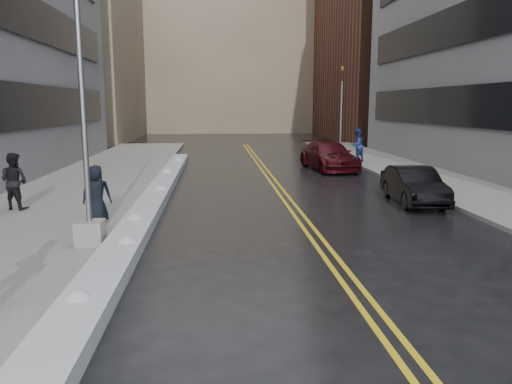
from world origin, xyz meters
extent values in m
plane|color=black|center=(0.00, 0.00, 0.00)|extent=(160.00, 160.00, 0.00)
cube|color=gray|center=(-5.75, 10.00, 0.07)|extent=(5.50, 50.00, 0.15)
cube|color=gray|center=(10.00, 10.00, 0.07)|extent=(4.00, 50.00, 0.15)
cube|color=gold|center=(2.35, 10.00, 0.00)|extent=(0.12, 50.00, 0.01)
cube|color=gold|center=(2.65, 10.00, 0.00)|extent=(0.12, 50.00, 0.01)
cube|color=silver|center=(-2.45, 8.00, 0.17)|extent=(0.90, 30.00, 0.34)
cube|color=gray|center=(-15.50, 44.00, 9.00)|extent=(14.00, 22.00, 18.00)
cube|color=#562D21|center=(19.00, 42.00, 14.00)|extent=(14.00, 20.00, 28.00)
cube|color=gray|center=(2.00, 60.00, 11.00)|extent=(36.00, 16.00, 22.00)
cube|color=gray|center=(-3.30, 2.00, 0.45)|extent=(0.65, 0.65, 0.60)
cylinder|color=gray|center=(-3.30, 2.00, 4.25)|extent=(0.14, 0.14, 7.00)
cylinder|color=maroon|center=(9.00, 10.00, 0.45)|extent=(0.24, 0.24, 0.60)
sphere|color=maroon|center=(9.00, 10.00, 0.75)|extent=(0.26, 0.26, 0.26)
cylinder|color=maroon|center=(9.00, 10.00, 0.50)|extent=(0.25, 0.10, 0.10)
cylinder|color=gray|center=(8.50, 24.00, 2.65)|extent=(0.14, 0.14, 5.00)
imported|color=#594C0C|center=(8.50, 24.00, 5.65)|extent=(0.16, 0.20, 1.00)
imported|color=black|center=(-6.81, 6.55, 1.09)|extent=(1.09, 0.96, 1.88)
imported|color=black|center=(-3.67, 4.42, 1.00)|extent=(0.89, 0.64, 1.70)
imported|color=navy|center=(8.38, 19.41, 1.14)|extent=(1.22, 1.16, 1.98)
imported|color=black|center=(7.00, 7.13, 0.67)|extent=(1.67, 4.14, 1.34)
imported|color=#3A090F|center=(6.07, 16.90, 0.78)|extent=(2.80, 5.58, 1.55)
camera|label=1|loc=(-0.19, -10.23, 3.57)|focal=35.00mm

